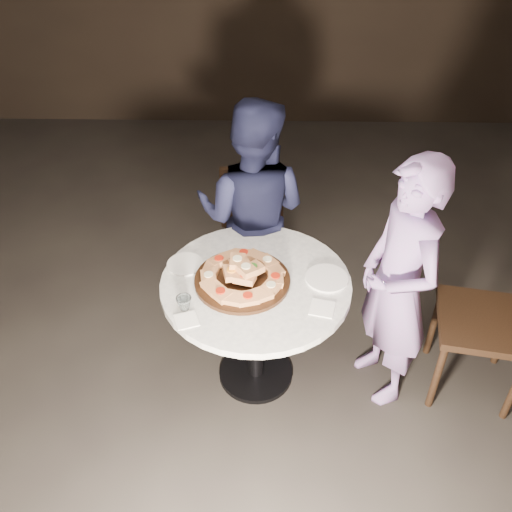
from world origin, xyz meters
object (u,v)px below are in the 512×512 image
(focaccia_pile, at_px, (242,274))
(water_glass, at_px, (184,303))
(chair_far, at_px, (253,208))
(chair_right, at_px, (508,314))
(diner_teal, at_px, (398,288))
(serving_board, at_px, (242,280))
(diner_navy, at_px, (252,214))
(table, at_px, (256,301))

(focaccia_pile, relative_size, water_glass, 5.77)
(chair_far, relative_size, chair_right, 0.87)
(diner_teal, bearing_deg, chair_far, -163.50)
(serving_board, height_order, diner_navy, diner_navy)
(serving_board, relative_size, chair_far, 0.56)
(serving_board, distance_m, chair_far, 1.07)
(focaccia_pile, relative_size, diner_teal, 0.30)
(chair_far, bearing_deg, chair_right, 144.19)
(chair_right, height_order, diner_teal, diner_teal)
(diner_navy, bearing_deg, focaccia_pile, 100.30)
(serving_board, bearing_deg, water_glass, -144.05)
(focaccia_pile, relative_size, chair_right, 0.44)
(serving_board, relative_size, diner_navy, 0.34)
(table, relative_size, chair_far, 1.22)
(serving_board, distance_m, chair_right, 1.42)
(table, height_order, chair_right, chair_right)
(table, height_order, diner_navy, diner_navy)
(serving_board, distance_m, water_glass, 0.34)
(chair_far, xyz_separation_m, diner_navy, (0.00, -0.40, 0.23))
(focaccia_pile, distance_m, chair_far, 1.08)
(table, bearing_deg, focaccia_pile, -174.66)
(table, bearing_deg, chair_far, 92.07)
(water_glass, distance_m, chair_right, 1.71)
(table, relative_size, focaccia_pile, 2.43)
(focaccia_pile, bearing_deg, serving_board, -98.47)
(focaccia_pile, bearing_deg, diner_navy, 86.68)
(table, xyz_separation_m, water_glass, (-0.35, -0.21, 0.18))
(chair_right, height_order, diner_navy, diner_navy)
(water_glass, distance_m, chair_far, 1.31)
(water_glass, relative_size, chair_far, 0.09)
(water_glass, xyz_separation_m, chair_right, (1.69, 0.16, -0.20))
(chair_right, bearing_deg, serving_board, -81.63)
(serving_board, bearing_deg, diner_teal, -1.86)
(table, distance_m, chair_right, 1.34)
(chair_right, bearing_deg, diner_navy, -106.19)
(serving_board, xyz_separation_m, chair_far, (0.03, 1.04, -0.25))
(chair_far, bearing_deg, table, 94.46)
(chair_far, bearing_deg, water_glass, 78.31)
(table, height_order, diner_teal, diner_teal)
(focaccia_pile, height_order, chair_right, chair_right)
(serving_board, height_order, chair_right, chair_right)
(table, height_order, focaccia_pile, focaccia_pile)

